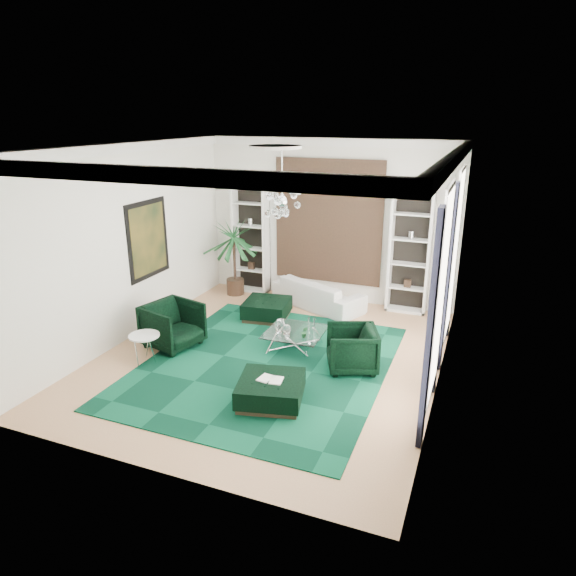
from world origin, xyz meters
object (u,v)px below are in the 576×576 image
at_px(coffee_table, 295,340).
at_px(ottoman_front, 271,391).
at_px(sofa, 318,293).
at_px(armchair_left, 173,325).
at_px(palm, 234,248).
at_px(armchair_right, 352,349).
at_px(ottoman_side, 267,309).
at_px(side_table, 145,349).

height_order(coffee_table, ottoman_front, ottoman_front).
height_order(sofa, ottoman_front, sofa).
xyz_separation_m(sofa, armchair_left, (-1.92, -3.11, 0.11)).
xyz_separation_m(coffee_table, palm, (-2.53, 2.42, 1.00)).
height_order(armchair_left, armchair_right, armchair_left).
distance_m(armchair_left, palm, 3.28).
xyz_separation_m(armchair_left, ottoman_side, (1.11, 1.98, -0.23)).
height_order(coffee_table, palm, palm).
height_order(coffee_table, ottoman_side, ottoman_side).
bearing_deg(sofa, side_table, 86.94).
xyz_separation_m(ottoman_side, palm, (-1.39, 1.20, 0.97)).
distance_m(armchair_left, ottoman_front, 2.84).
xyz_separation_m(armchair_left, armchair_right, (3.45, 0.35, -0.05)).
bearing_deg(ottoman_side, sofa, 54.29).
xyz_separation_m(ottoman_front, palm, (-2.86, 4.37, 0.99)).
bearing_deg(ottoman_front, side_table, 170.98).
bearing_deg(ottoman_side, palm, 139.20).
bearing_deg(ottoman_side, armchair_left, -119.20).
bearing_deg(armchair_right, armchair_left, -105.88).
bearing_deg(armchair_right, coffee_table, -130.30).
relative_size(sofa, armchair_right, 2.60).
bearing_deg(side_table, armchair_left, 83.67).
height_order(sofa, palm, palm).
xyz_separation_m(ottoman_side, side_table, (-1.19, -2.75, 0.06)).
xyz_separation_m(coffee_table, ottoman_front, (0.33, -1.95, 0.01)).
height_order(ottoman_side, ottoman_front, ottoman_side).
xyz_separation_m(armchair_right, coffee_table, (-1.22, 0.41, -0.21)).
xyz_separation_m(armchair_left, coffee_table, (2.24, 0.76, -0.26)).
bearing_deg(armchair_left, armchair_right, -70.25).
distance_m(armchair_right, side_table, 3.71).
bearing_deg(ottoman_front, sofa, 98.59).
height_order(armchair_left, ottoman_front, armchair_left).
bearing_deg(coffee_table, sofa, 97.69).
distance_m(armchair_right, ottoman_front, 1.79).
bearing_deg(coffee_table, side_table, -146.62).
relative_size(armchair_right, side_table, 1.56).
distance_m(side_table, palm, 4.06).
xyz_separation_m(armchair_right, ottoman_front, (-0.88, -1.54, -0.19)).
bearing_deg(palm, sofa, -1.89).
bearing_deg(palm, armchair_right, -37.14).
distance_m(armchair_left, side_table, 0.80).
distance_m(armchair_right, coffee_table, 1.30).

